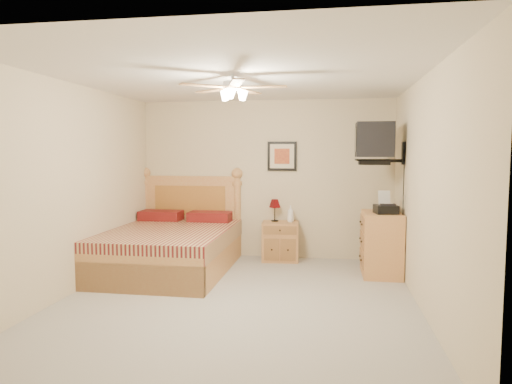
# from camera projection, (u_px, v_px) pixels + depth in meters

# --- Properties ---
(floor) EXTENTS (4.50, 4.50, 0.00)m
(floor) POSITION_uv_depth(u_px,v_px,m) (237.00, 301.00, 5.18)
(floor) COLOR #A09B90
(floor) RESTS_ON ground
(ceiling) EXTENTS (4.00, 4.50, 0.04)m
(ceiling) POSITION_uv_depth(u_px,v_px,m) (237.00, 77.00, 4.97)
(ceiling) COLOR white
(ceiling) RESTS_ON ground
(wall_back) EXTENTS (4.00, 0.04, 2.50)m
(wall_back) POSITION_uv_depth(u_px,v_px,m) (265.00, 179.00, 7.29)
(wall_back) COLOR beige
(wall_back) RESTS_ON ground
(wall_front) EXTENTS (4.00, 0.04, 2.50)m
(wall_front) POSITION_uv_depth(u_px,v_px,m) (165.00, 221.00, 2.86)
(wall_front) COLOR beige
(wall_front) RESTS_ON ground
(wall_left) EXTENTS (0.04, 4.50, 2.50)m
(wall_left) POSITION_uv_depth(u_px,v_px,m) (72.00, 189.00, 5.39)
(wall_left) COLOR beige
(wall_left) RESTS_ON ground
(wall_right) EXTENTS (0.04, 4.50, 2.50)m
(wall_right) POSITION_uv_depth(u_px,v_px,m) (425.00, 194.00, 4.75)
(wall_right) COLOR beige
(wall_right) RESTS_ON ground
(bed) EXTENTS (1.69, 2.22, 1.44)m
(bed) POSITION_uv_depth(u_px,v_px,m) (167.00, 221.00, 6.42)
(bed) COLOR #C77D44
(bed) RESTS_ON ground
(nightstand) EXTENTS (0.59, 0.46, 0.60)m
(nightstand) POSITION_uv_depth(u_px,v_px,m) (280.00, 241.00, 7.08)
(nightstand) COLOR #AA6D43
(nightstand) RESTS_ON ground
(table_lamp) EXTENTS (0.21, 0.21, 0.35)m
(table_lamp) POSITION_uv_depth(u_px,v_px,m) (275.00, 210.00, 7.13)
(table_lamp) COLOR #520709
(table_lamp) RESTS_ON nightstand
(lotion_bottle) EXTENTS (0.10, 0.11, 0.26)m
(lotion_bottle) POSITION_uv_depth(u_px,v_px,m) (290.00, 214.00, 7.06)
(lotion_bottle) COLOR white
(lotion_bottle) RESTS_ON nightstand
(framed_picture) EXTENTS (0.46, 0.04, 0.46)m
(framed_picture) POSITION_uv_depth(u_px,v_px,m) (282.00, 156.00, 7.19)
(framed_picture) COLOR black
(framed_picture) RESTS_ON wall_back
(dresser) EXTENTS (0.51, 0.74, 0.87)m
(dresser) POSITION_uv_depth(u_px,v_px,m) (381.00, 244.00, 6.24)
(dresser) COLOR #C5794A
(dresser) RESTS_ON ground
(fax_machine) EXTENTS (0.33, 0.35, 0.30)m
(fax_machine) POSITION_uv_depth(u_px,v_px,m) (386.00, 202.00, 6.08)
(fax_machine) COLOR black
(fax_machine) RESTS_ON dresser
(magazine_lower) EXTENTS (0.23, 0.30, 0.03)m
(magazine_lower) POSITION_uv_depth(u_px,v_px,m) (379.00, 209.00, 6.51)
(magazine_lower) COLOR #B7AE8F
(magazine_lower) RESTS_ON dresser
(magazine_upper) EXTENTS (0.27, 0.33, 0.02)m
(magazine_upper) POSITION_uv_depth(u_px,v_px,m) (380.00, 207.00, 6.51)
(magazine_upper) COLOR tan
(magazine_upper) RESTS_ON magazine_lower
(wall_tv) EXTENTS (0.56, 0.46, 0.58)m
(wall_tv) POSITION_uv_depth(u_px,v_px,m) (386.00, 143.00, 6.06)
(wall_tv) COLOR black
(wall_tv) RESTS_ON wall_right
(ceiling_fan) EXTENTS (1.14, 1.14, 0.28)m
(ceiling_fan) POSITION_uv_depth(u_px,v_px,m) (233.00, 88.00, 4.78)
(ceiling_fan) COLOR silver
(ceiling_fan) RESTS_ON ceiling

